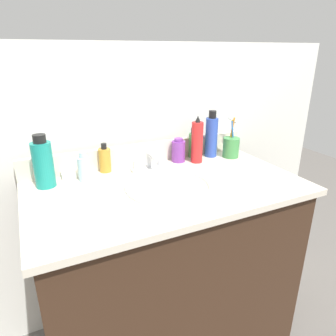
{
  "coord_description": "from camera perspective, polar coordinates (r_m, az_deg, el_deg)",
  "views": [
    {
      "loc": [
        -0.46,
        -0.95,
        1.27
      ],
      "look_at": [
        -0.0,
        0.0,
        0.86
      ],
      "focal_mm": 32.79,
      "sensor_mm": 36.0,
      "label": 1
    }
  ],
  "objects": [
    {
      "name": "bottle_mouthwash_teal",
      "position": [
        1.2,
        -22.2,
        0.81
      ],
      "size": [
        0.07,
        0.07,
        0.2
      ],
      "color": "teal",
      "rests_on": "countertop"
    },
    {
      "name": "back_wall",
      "position": [
        1.49,
        -5.53,
        -3.36
      ],
      "size": [
        2.12,
        0.04,
        1.3
      ],
      "primitive_type": "cube",
      "color": "silver",
      "rests_on": "ground_plane"
    },
    {
      "name": "soap_bar",
      "position": [
        1.28,
        -17.81,
        -1.19
      ],
      "size": [
        0.06,
        0.04,
        0.02
      ],
      "primitive_type": "cube",
      "color": "white",
      "rests_on": "countertop"
    },
    {
      "name": "bottle_shampoo_blue",
      "position": [
        1.46,
        8.08,
        5.9
      ],
      "size": [
        0.06,
        0.06,
        0.22
      ],
      "color": "#2D4CB2",
      "rests_on": "countertop"
    },
    {
      "name": "vanity_cabinet",
      "position": [
        1.37,
        0.03,
        -18.91
      ],
      "size": [
        0.98,
        0.52,
        0.77
      ],
      "primitive_type": "cube",
      "color": "#382316",
      "rests_on": "ground_plane"
    },
    {
      "name": "bottle_cream_purple",
      "position": [
        1.39,
        1.95,
        3.23
      ],
      "size": [
        0.06,
        0.06,
        0.11
      ],
      "color": "#7A3899",
      "rests_on": "countertop"
    },
    {
      "name": "backsplash",
      "position": [
        1.37,
        -4.89,
        2.72
      ],
      "size": [
        1.02,
        0.02,
        0.09
      ],
      "primitive_type": "cube",
      "color": "beige",
      "rests_on": "countertop"
    },
    {
      "name": "countertop",
      "position": [
        1.16,
        0.03,
        -3.79
      ],
      "size": [
        1.02,
        0.57,
        0.02
      ],
      "primitive_type": "cube",
      "color": "beige",
      "rests_on": "vanity_cabinet"
    },
    {
      "name": "sink_basin",
      "position": [
        1.15,
        0.24,
        -4.87
      ],
      "size": [
        0.34,
        0.34,
        0.11
      ],
      "color": "white",
      "rests_on": "countertop"
    },
    {
      "name": "bottle_spray_red",
      "position": [
        1.37,
        5.43,
        4.89
      ],
      "size": [
        0.05,
        0.05,
        0.21
      ],
      "color": "red",
      "rests_on": "countertop"
    },
    {
      "name": "faucet",
      "position": [
        1.29,
        -3.51,
        0.84
      ],
      "size": [
        0.16,
        0.1,
        0.08
      ],
      "color": "silver",
      "rests_on": "countertop"
    },
    {
      "name": "bottle_gel_clear",
      "position": [
        1.22,
        -15.33,
        -0.04
      ],
      "size": [
        0.05,
        0.05,
        0.11
      ],
      "color": "silver",
      "rests_on": "countertop"
    },
    {
      "name": "bottle_toner_green",
      "position": [
        1.45,
        4.94,
        4.48
      ],
      "size": [
        0.05,
        0.05,
        0.14
      ],
      "color": "#4C9E4C",
      "rests_on": "countertop"
    },
    {
      "name": "bottle_oil_amber",
      "position": [
        1.29,
        -11.66,
        1.55
      ],
      "size": [
        0.05,
        0.05,
        0.12
      ],
      "color": "gold",
      "rests_on": "countertop"
    },
    {
      "name": "cup_green",
      "position": [
        1.48,
        11.65,
        3.93
      ],
      "size": [
        0.08,
        0.09,
        0.19
      ],
      "color": "#3F8C47",
      "rests_on": "countertop"
    }
  ]
}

